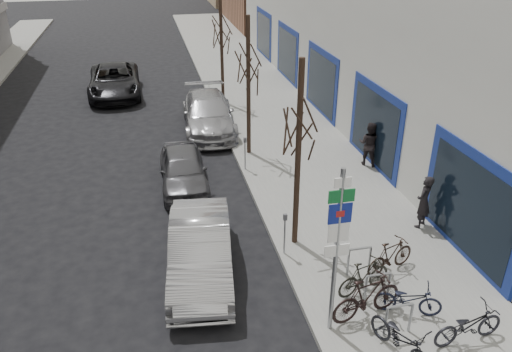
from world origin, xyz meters
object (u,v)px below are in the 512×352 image
bike_mid_curb (409,297)px  bike_far_curb (469,322)px  highway_sign_pole (337,244)px  bike_rack (377,284)px  meter_back (222,104)px  bike_near_left (402,336)px  parked_car_back (208,114)px  bike_far_inner (390,256)px  pedestrian_far (369,144)px  bike_near_right (367,297)px  parked_car_front (200,250)px  bike_mid_inner (364,276)px  meter_front (285,230)px  pedestrian_near (424,202)px  meter_mid (245,150)px  tree_near (300,112)px  tree_far (221,23)px  lane_car (114,81)px  parked_car_mid (183,169)px  tree_mid (248,54)px

bike_mid_curb → bike_far_curb: size_ratio=0.91×
highway_sign_pole → bike_rack: (1.40, 0.61, -1.80)m
meter_back → bike_near_left: size_ratio=0.73×
parked_car_back → bike_far_inner: bearing=-71.1°
bike_far_curb → pedestrian_far: (1.61, 8.95, 0.34)m
bike_near_right → parked_car_front: bearing=41.1°
bike_rack → pedestrian_far: (3.00, 7.31, 0.35)m
bike_rack → bike_mid_inner: bike_mid_inner is taller
meter_front → bike_far_curb: meter_front is taller
bike_far_inner → pedestrian_far: (2.16, 6.29, 0.37)m
bike_mid_curb → pedestrian_near: size_ratio=0.93×
meter_mid → tree_near: bearing=-84.9°
tree_far → meter_front: size_ratio=4.33×
bike_mid_curb → lane_car: (-7.22, 19.40, 0.17)m
meter_back → parked_car_front: (-2.35, -11.21, -0.17)m
meter_front → parked_car_mid: (-2.35, 4.89, -0.24)m
highway_sign_pole → lane_car: bearing=105.2°
bike_near_right → meter_mid: bearing=-4.3°
parked_car_back → lane_car: size_ratio=0.95×
bike_mid_curb → highway_sign_pole: bearing=115.7°
meter_mid → parked_car_mid: 2.44m
highway_sign_pole → meter_mid: size_ratio=3.31×
highway_sign_pole → bike_far_inner: (2.24, 1.64, -1.82)m
pedestrian_far → bike_near_right: bearing=108.2°
meter_back → parked_car_front: parked_car_front is taller
lane_car → pedestrian_far: 15.08m
tree_far → pedestrian_far: size_ratio=3.21×
tree_far → pedestrian_far: tree_far is taller
bike_rack → pedestrian_far: 7.91m
bike_mid_curb → bike_mid_inner: bike_mid_inner is taller
tree_near → parked_car_front: size_ratio=1.21×
highway_sign_pole → bike_mid_inner: size_ratio=2.67×
meter_mid → meter_front: bearing=-90.0°
tree_far → bike_near_right: tree_far is taller
meter_mid → pedestrian_near: size_ratio=0.76×
bike_rack → bike_far_curb: (1.39, -1.63, 0.01)m
meter_back → tree_mid: bearing=-83.6°
meter_front → bike_near_left: 4.33m
parked_car_mid → pedestrian_near: bearing=-32.2°
bike_near_right → bike_near_left: bearing=178.0°
tree_near → bike_near_left: tree_near is taller
bike_mid_curb → bike_far_inner: size_ratio=0.97×
tree_mid → bike_near_right: bearing=-85.7°
bike_far_curb → bike_mid_curb: bearing=32.3°
bike_far_inner → bike_near_left: bearing=138.6°
meter_front → pedestrian_near: 4.45m
tree_mid → bike_mid_inner: 9.70m
bike_far_curb → pedestrian_near: pedestrian_near is taller
meter_front → meter_back: size_ratio=1.00×
bike_rack → meter_front: bearing=124.5°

